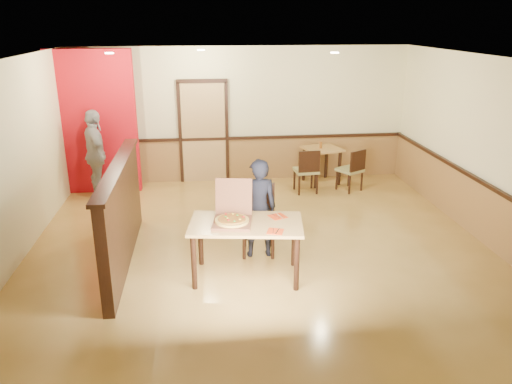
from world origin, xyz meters
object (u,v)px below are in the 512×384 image
Objects in this scene: main_table at (246,230)px; passerby at (96,155)px; side_table at (322,156)px; side_chair_left at (307,169)px; diner at (258,208)px; condiment at (321,145)px; pizza_box at (232,218)px; diner_chair at (258,216)px; side_chair_right at (352,168)px.

passerby is (-2.55, 3.49, 0.18)m from main_table.
main_table reaches higher than side_table.
side_table is at bearing -130.30° from side_chair_left.
diner reaches higher than condiment.
side_table is at bearing 70.25° from pizza_box.
pizza_box is at bearing -118.61° from condiment.
diner reaches higher than diner_chair.
side_chair_left reaches higher than side_table.
pizza_box is (-0.18, 0.03, 0.18)m from main_table.
side_chair_right is at bearing -47.78° from condiment.
main_table is 2.42× the size of pizza_box.
main_table is 0.83m from diner_chair.
side_chair_right is 4.21m from pizza_box.
main_table is 0.67m from diner.
condiment is at bearing 68.02° from diner_chair.
side_chair_left reaches higher than main_table.
main_table is 0.91× the size of passerby.
side_chair_left is 0.77m from side_table.
diner is at bearing -90.70° from diner_chair.
condiment reaches higher than side_chair_right.
side_chair_left is at bearing 69.60° from diner_chair.
main_table is 1.54× the size of diner_chair.
condiment is (1.69, 3.25, 0.09)m from diner.
side_chair_right is 5.02m from passerby.
condiment is (-0.04, -0.03, 0.24)m from side_table.
diner_chair is 7.71× the size of condiment.
side_chair_right is (0.93, 0.01, -0.02)m from side_chair_left.
pizza_box reaches higher than side_table.
side_chair_left is at bearing -29.83° from side_chair_right.
main_table is at bearing -167.74° from passerby.
diner_chair is 3.91m from passerby.
side_chair_left is 6.79× the size of condiment.
passerby reaches higher than condiment.
passerby is at bearing -175.03° from condiment.
condiment reaches higher than main_table.
passerby is (-4.51, -0.42, 0.28)m from side_table.
passerby is at bearing 142.36° from diner_chair.
side_chair_right is (2.45, 3.30, -0.20)m from main_table.
diner is at bearing 19.92° from side_chair_right.
passerby is (-2.81, 2.71, 0.30)m from diner_chair.
diner_chair is 0.24m from diner.
side_chair_right is (2.19, 2.52, -0.08)m from diner_chair.
diner_chair is 1.57× the size of pizza_box.
main_table is 1.75× the size of side_chair_left.
main_table is at bearing 22.95° from side_chair_right.
condiment is at bearing -78.29° from side_chair_right.
side_table is 4.44m from pizza_box.
diner_chair is at bearing 79.60° from main_table.
side_chair_left is 1.38× the size of pizza_box.
side_chair_right is 3.48m from diner.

